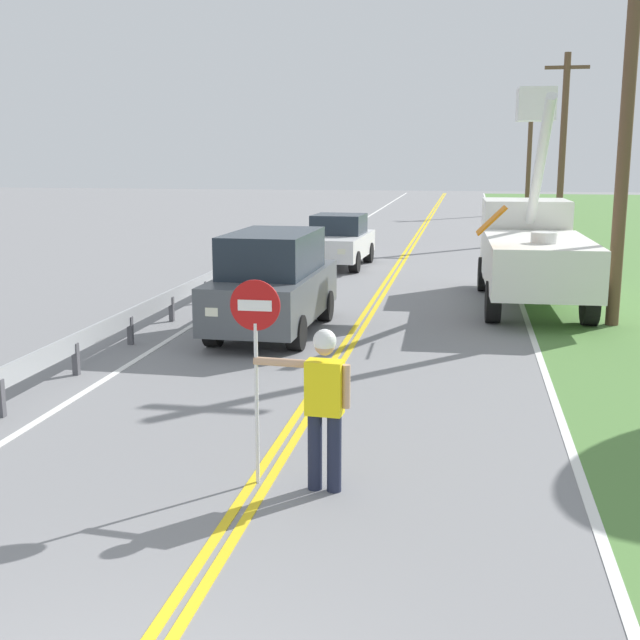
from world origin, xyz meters
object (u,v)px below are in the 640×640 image
stop_sign_paddle (256,336)px  utility_pole_far (530,148)px  flagger_worker (324,399)px  oncoming_sedan_second (338,241)px  utility_pole_near (625,134)px  utility_bucket_truck (531,247)px  oncoming_suv_nearest (273,282)px  utility_pole_mid (563,144)px

stop_sign_paddle → utility_pole_far: bearing=82.5°
flagger_worker → oncoming_sedan_second: bearing=98.5°
utility_pole_near → utility_bucket_truck: bearing=123.8°
utility_pole_far → flagger_worker: bearing=-96.5°
flagger_worker → oncoming_suv_nearest: 8.21m
utility_pole_far → utility_pole_mid: bearing=-89.1°
utility_pole_near → utility_pole_mid: size_ratio=1.00×
oncoming_suv_nearest → utility_bucket_truck: bearing=39.2°
utility_pole_near → stop_sign_paddle: bearing=-118.8°
oncoming_sedan_second → utility_pole_near: utility_pole_near is taller
oncoming_suv_nearest → utility_pole_mid: 21.79m
oncoming_suv_nearest → utility_pole_far: 37.24m
stop_sign_paddle → utility_pole_mid: bearing=77.8°
oncoming_sedan_second → utility_pole_mid: bearing=50.7°
oncoming_suv_nearest → utility_pole_far: bearing=78.4°
utility_bucket_truck → utility_pole_mid: 16.06m
utility_pole_mid → utility_pole_near: bearing=-92.1°
flagger_worker → oncoming_sedan_second: flagger_worker is taller
flagger_worker → utility_pole_far: utility_pole_far is taller
oncoming_suv_nearest → oncoming_sedan_second: 10.34m
flagger_worker → utility_pole_mid: 28.64m
utility_bucket_truck → utility_pole_near: size_ratio=0.88×
flagger_worker → oncoming_sedan_second: (-2.72, 18.17, -0.21)m
oncoming_sedan_second → utility_pole_far: size_ratio=0.55×
stop_sign_paddle → utility_pole_near: size_ratio=0.30×
utility_bucket_truck → utility_pole_far: 32.06m
oncoming_sedan_second → utility_bucket_truck: bearing=-45.5°
stop_sign_paddle → utility_pole_near: utility_pole_near is taller
flagger_worker → utility_bucket_truck: utility_bucket_truck is taller
utility_bucket_truck → flagger_worker: bearing=-103.9°
flagger_worker → oncoming_suv_nearest: oncoming_suv_nearest is taller
oncoming_suv_nearest → utility_pole_mid: utility_pole_mid is taller
oncoming_sedan_second → utility_pole_near: (7.37, -8.27, 3.23)m
flagger_worker → stop_sign_paddle: size_ratio=0.78×
utility_bucket_truck → utility_pole_far: (2.01, 31.90, 2.57)m
flagger_worker → utility_pole_near: bearing=64.9°
flagger_worker → oncoming_sedan_second: 18.38m
utility_bucket_truck → stop_sign_paddle: bearing=-107.3°
stop_sign_paddle → utility_pole_far: size_ratio=0.31×
utility_pole_near → utility_pole_far: size_ratio=1.02×
utility_pole_mid → utility_pole_far: (-0.25, 16.22, -0.08)m
oncoming_sedan_second → utility_pole_far: utility_pole_far is taller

